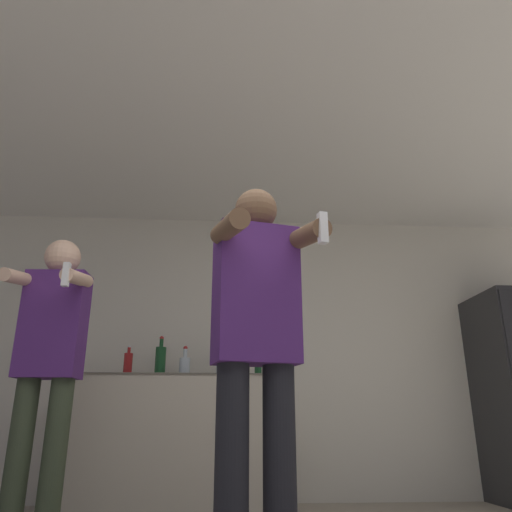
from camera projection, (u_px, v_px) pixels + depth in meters
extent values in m
cube|color=beige|center=(238.00, 350.00, 4.59)|extent=(7.00, 0.06, 2.55)
cube|color=silver|center=(247.00, 133.00, 3.52)|extent=(7.00, 3.62, 0.05)
cube|color=#BCB29E|center=(173.00, 442.00, 3.98)|extent=(1.54, 0.64, 1.00)
cube|color=#676256|center=(176.00, 377.00, 4.14)|extent=(1.57, 0.67, 0.01)
cylinder|color=#194723|center=(160.00, 362.00, 4.17)|extent=(0.09, 0.09, 0.24)
cylinder|color=#194723|center=(161.00, 343.00, 4.22)|extent=(0.03, 0.03, 0.08)
sphere|color=maroon|center=(162.00, 338.00, 4.24)|extent=(0.04, 0.04, 0.04)
cylinder|color=silver|center=(185.00, 367.00, 4.17)|extent=(0.09, 0.09, 0.15)
cylinder|color=silver|center=(185.00, 353.00, 4.21)|extent=(0.03, 0.03, 0.08)
sphere|color=maroon|center=(185.00, 348.00, 4.22)|extent=(0.04, 0.04, 0.04)
cylinder|color=#194723|center=(258.00, 366.00, 4.21)|extent=(0.06, 0.06, 0.19)
cylinder|color=#194723|center=(258.00, 351.00, 4.25)|extent=(0.03, 0.03, 0.05)
sphere|color=maroon|center=(258.00, 348.00, 4.26)|extent=(0.03, 0.03, 0.03)
cylinder|color=silver|center=(221.00, 364.00, 4.20)|extent=(0.07, 0.07, 0.21)
cylinder|color=silver|center=(221.00, 346.00, 4.25)|extent=(0.03, 0.03, 0.09)
sphere|color=maroon|center=(221.00, 341.00, 4.26)|extent=(0.03, 0.03, 0.03)
cylinder|color=maroon|center=(128.00, 365.00, 4.15)|extent=(0.07, 0.07, 0.19)
cylinder|color=maroon|center=(129.00, 350.00, 4.19)|extent=(0.03, 0.03, 0.05)
sphere|color=silver|center=(129.00, 347.00, 4.20)|extent=(0.03, 0.03, 0.03)
cylinder|color=black|center=(232.00, 470.00, 2.08)|extent=(0.15, 0.15, 0.88)
cylinder|color=black|center=(280.00, 469.00, 2.14)|extent=(0.15, 0.15, 0.88)
cube|color=#4C236B|center=(256.00, 294.00, 2.36)|extent=(0.42, 0.28, 0.66)
sphere|color=brown|center=(256.00, 210.00, 2.50)|extent=(0.21, 0.21, 0.21)
cylinder|color=brown|center=(229.00, 227.00, 2.22)|extent=(0.18, 0.41, 0.16)
cylinder|color=brown|center=(306.00, 236.00, 2.32)|extent=(0.18, 0.41, 0.16)
cube|color=white|center=(323.00, 228.00, 2.14)|extent=(0.04, 0.04, 0.14)
cylinder|color=#38422D|center=(18.00, 457.00, 2.88)|extent=(0.14, 0.14, 0.89)
cylinder|color=#38422D|center=(54.00, 457.00, 2.89)|extent=(0.14, 0.14, 0.89)
cube|color=#4C236B|center=(54.00, 324.00, 3.14)|extent=(0.38, 0.22, 0.67)
sphere|color=beige|center=(63.00, 257.00, 3.28)|extent=(0.23, 0.23, 0.23)
cylinder|color=beige|center=(19.00, 278.00, 3.04)|extent=(0.10, 0.39, 0.15)
cylinder|color=beige|center=(77.00, 278.00, 3.04)|extent=(0.10, 0.39, 0.15)
cube|color=white|center=(66.00, 274.00, 2.86)|extent=(0.04, 0.04, 0.14)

